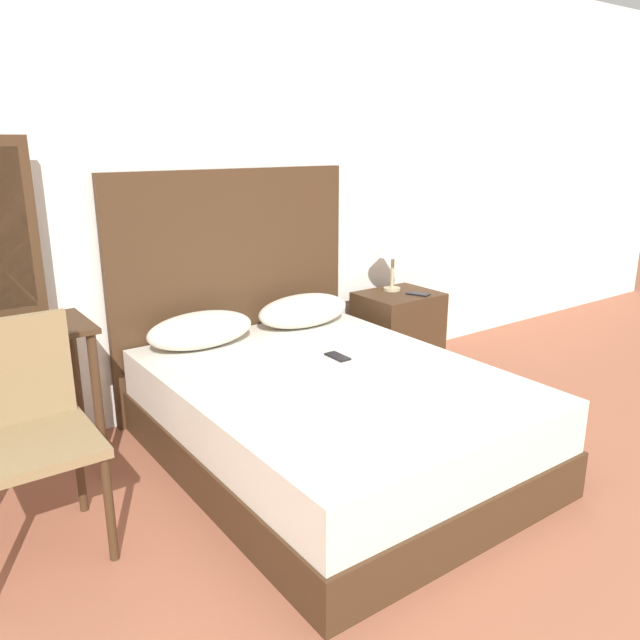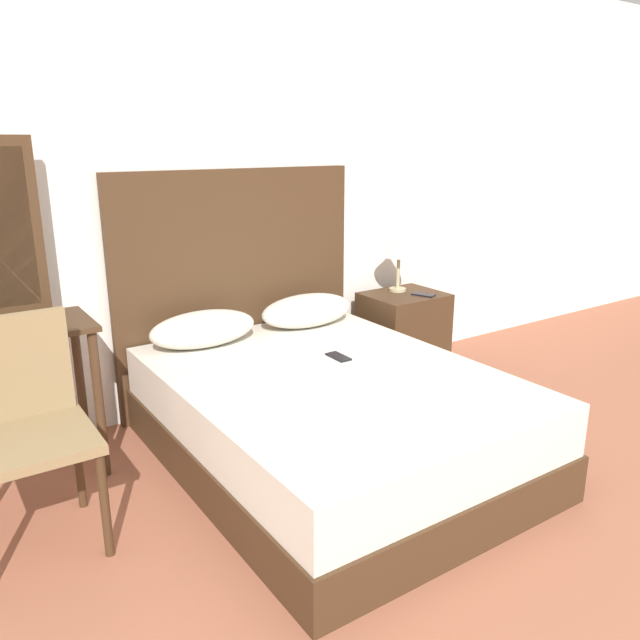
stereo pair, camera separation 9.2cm
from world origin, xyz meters
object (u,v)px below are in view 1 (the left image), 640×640
Objects in this scene: table_lamp at (393,246)px; phone_on_nightstand at (418,294)px; nightstand at (397,334)px; bed at (331,418)px; chair at (20,422)px; phone_on_bed at (337,357)px.

phone_on_nightstand is at bearing -72.82° from table_lamp.
nightstand is 0.32m from phone_on_nightstand.
chair is at bearing 173.30° from bed.
bed is 12.74× the size of phone_on_bed.
phone_on_bed is 0.26× the size of nightstand.
phone_on_bed is at bearing -146.48° from table_lamp.
table_lamp is 2.60m from chair.
chair is at bearing -179.98° from phone_on_bed.
table_lamp is (0.95, 0.63, 0.41)m from phone_on_bed.
chair is (-1.38, 0.16, 0.30)m from bed.
bed is 2.08× the size of chair.
table_lamp is at bearing 35.47° from bed.
table_lamp is 0.36m from phone_on_nightstand.
nightstand is 0.63× the size of chair.
phone_on_bed is at bearing -156.63° from phone_on_nightstand.
phone_on_nightstand is (1.01, 0.43, 0.11)m from phone_on_bed.
nightstand reaches higher than bed.
phone_on_bed is at bearing 0.02° from chair.
phone_on_bed is 0.91× the size of phone_on_nightstand.
phone_on_bed is 0.16× the size of chair.
phone_on_nightstand is at bearing 23.37° from phone_on_bed.
phone_on_nightstand reaches higher than phone_on_bed.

